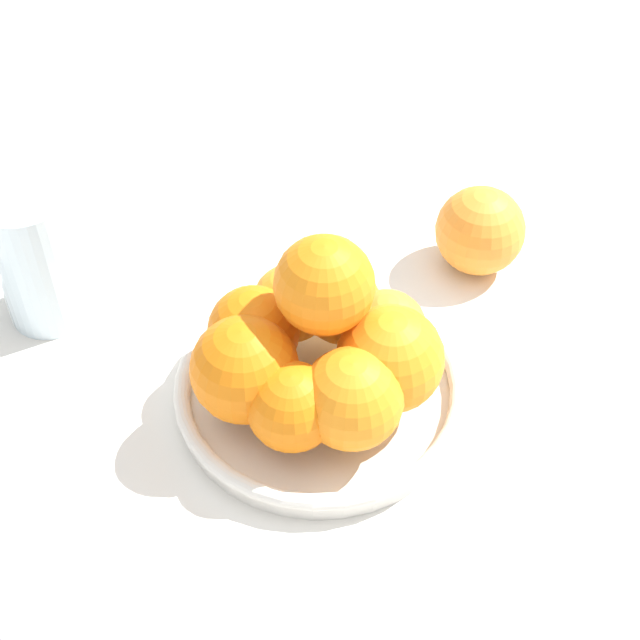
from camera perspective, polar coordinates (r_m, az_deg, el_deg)
ground_plane at (r=0.73m, az=0.00°, el=-5.09°), size 4.00×4.00×0.00m
fruit_bowl at (r=0.72m, az=0.00°, el=-4.44°), size 0.23×0.23×0.03m
orange_pile at (r=0.67m, az=-0.04°, el=-1.71°), size 0.19×0.18×0.13m
stray_orange at (r=0.83m, az=10.20°, el=5.65°), size 0.08×0.08×0.08m
drinking_glass at (r=0.79m, az=-17.59°, el=3.80°), size 0.07×0.07×0.13m
napkin_folded at (r=0.67m, az=-16.79°, el=-14.40°), size 0.13×0.13×0.01m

